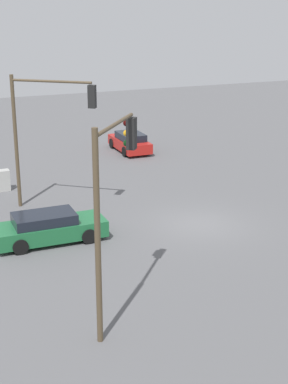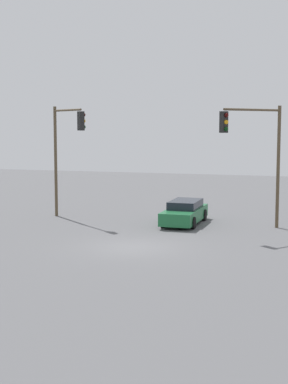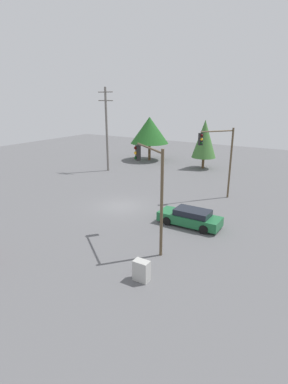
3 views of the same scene
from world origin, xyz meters
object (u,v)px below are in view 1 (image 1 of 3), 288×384
sedan_red (130,142)px  electrical_cabinet (2,180)px  sedan_green (49,228)px  traffic_signal_cross (45,119)px  traffic_signal_main (112,188)px

sedan_red → electrical_cabinet: (9.50, 5.32, -0.07)m
sedan_green → traffic_signal_cross: bearing=166.0°
sedan_green → electrical_cabinet: size_ratio=4.13×
sedan_green → traffic_signal_main: size_ratio=0.71×
sedan_red → electrical_cabinet: 10.89m
traffic_signal_cross → electrical_cabinet: size_ratio=5.74×
traffic_signal_main → electrical_cabinet: 15.52m
sedan_red → traffic_signal_cross: 12.63m
traffic_signal_cross → electrical_cabinet: bearing=151.1°
sedan_red → traffic_signal_cross: (7.82, 9.14, 3.84)m
sedan_green → traffic_signal_cross: size_ratio=0.72×
electrical_cabinet → sedan_red: bearing=-150.7°
sedan_green → traffic_signal_cross: traffic_signal_cross is taller
sedan_red → traffic_signal_cross: bearing=-130.6°
electrical_cabinet → traffic_signal_main: bearing=93.9°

